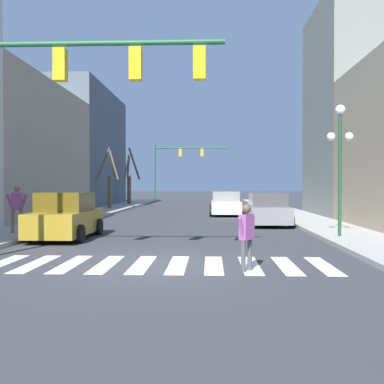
% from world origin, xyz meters
% --- Properties ---
extents(ground_plane, '(240.00, 240.00, 0.00)m').
position_xyz_m(ground_plane, '(0.00, 0.00, 0.00)').
color(ground_plane, '#38383D').
extents(building_row_left, '(6.00, 42.82, 10.52)m').
position_xyz_m(building_row_left, '(-10.85, 15.57, 4.87)').
color(building_row_left, beige).
rests_on(building_row_left, ground_plane).
extents(crosswalk_stripes, '(8.55, 2.60, 0.01)m').
position_xyz_m(crosswalk_stripes, '(0.00, 0.01, 0.00)').
color(crosswalk_stripes, white).
rests_on(crosswalk_stripes, ground_plane).
extents(traffic_signal_near, '(6.73, 0.28, 6.09)m').
position_xyz_m(traffic_signal_near, '(-2.50, 0.52, 4.52)').
color(traffic_signal_near, '#236038').
rests_on(traffic_signal_near, ground_plane).
extents(traffic_signal_far, '(8.25, 0.28, 6.53)m').
position_xyz_m(traffic_signal_far, '(-2.57, 39.28, 4.81)').
color(traffic_signal_far, '#236038').
rests_on(traffic_signal_far, ground_plane).
extents(street_lamp_right_corner, '(0.95, 0.36, 4.72)m').
position_xyz_m(street_lamp_right_corner, '(5.92, 5.18, 3.47)').
color(street_lamp_right_corner, '#1E4C2D').
rests_on(street_lamp_right_corner, sidewalk_right).
extents(car_parked_left_near, '(2.03, 4.20, 1.72)m').
position_xyz_m(car_parked_left_near, '(-4.11, 5.30, 0.80)').
color(car_parked_left_near, '#A38423').
rests_on(car_parked_left_near, ground_plane).
extents(car_parked_left_mid, '(2.08, 4.49, 1.60)m').
position_xyz_m(car_parked_left_mid, '(4.09, 11.19, 0.75)').
color(car_parked_left_mid, gray).
rests_on(car_parked_left_mid, ground_plane).
extents(car_parked_right_far, '(2.11, 4.24, 1.56)m').
position_xyz_m(car_parked_right_far, '(2.26, 18.14, 0.73)').
color(car_parked_right_far, white).
rests_on(car_parked_right_far, ground_plane).
extents(pedestrian_waiting_at_curb, '(0.47, 0.57, 1.55)m').
position_xyz_m(pedestrian_waiting_at_curb, '(2.10, -0.74, 0.92)').
color(pedestrian_waiting_at_curb, '#4C4C51').
rests_on(pedestrian_waiting_at_curb, ground_plane).
extents(pedestrian_crossing_street, '(0.74, 0.43, 1.83)m').
position_xyz_m(pedestrian_crossing_street, '(-6.16, 5.76, 1.23)').
color(pedestrian_crossing_street, '#7A705B').
rests_on(pedestrian_crossing_street, sidewalk_left).
extents(street_tree_right_far, '(1.23, 2.28, 5.45)m').
position_xyz_m(street_tree_right_far, '(-6.56, 32.09, 2.40)').
color(street_tree_right_far, brown).
rests_on(street_tree_right_far, sidewalk_left).
extents(street_tree_left_mid, '(1.93, 2.13, 4.84)m').
position_xyz_m(street_tree_left_mid, '(-6.69, 24.03, 2.24)').
color(street_tree_left_mid, brown).
rests_on(street_tree_left_mid, sidewalk_left).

